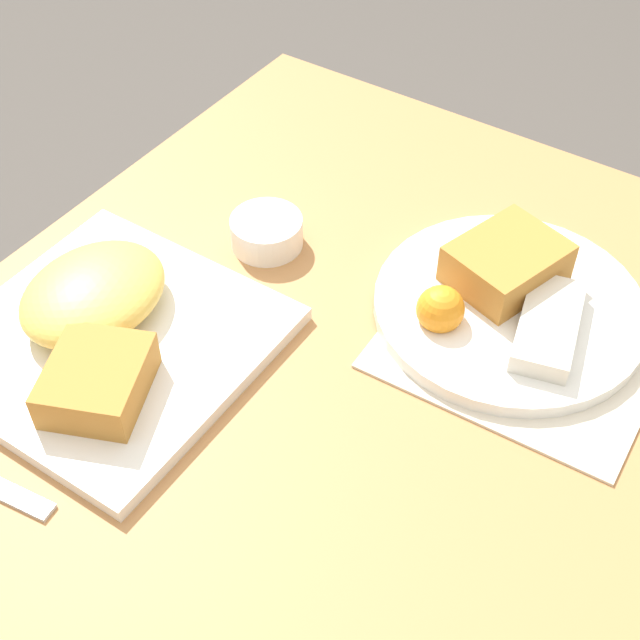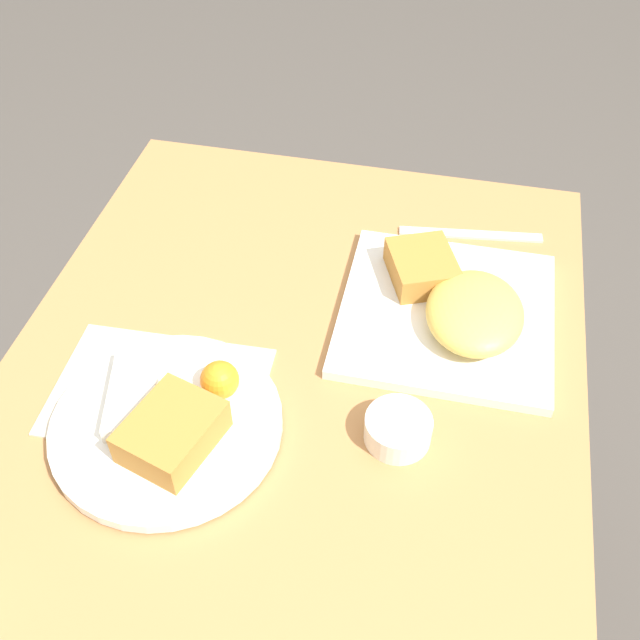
# 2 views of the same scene
# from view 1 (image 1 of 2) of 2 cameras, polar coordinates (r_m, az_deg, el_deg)

# --- Properties ---
(dining_table) EXTENTS (0.81, 0.68, 0.72)m
(dining_table) POSITION_cam_1_polar(r_m,az_deg,el_deg) (0.89, 0.65, -6.85)
(dining_table) COLOR #B27A47
(dining_table) RESTS_ON ground_plane
(menu_card) EXTENTS (0.18, 0.24, 0.00)m
(menu_card) POSITION_cam_1_polar(r_m,az_deg,el_deg) (0.81, 12.32, -2.42)
(menu_card) COLOR beige
(menu_card) RESTS_ON dining_table
(plate_square_near) EXTENTS (0.26, 0.26, 0.06)m
(plate_square_near) POSITION_cam_1_polar(r_m,az_deg,el_deg) (0.82, -13.77, -0.50)
(plate_square_near) COLOR white
(plate_square_near) RESTS_ON dining_table
(plate_oval_far) EXTENTS (0.25, 0.25, 0.05)m
(plate_oval_far) POSITION_cam_1_polar(r_m,az_deg,el_deg) (0.84, 11.91, 1.36)
(plate_oval_far) COLOR white
(plate_oval_far) RESTS_ON menu_card
(sauce_ramekin) EXTENTS (0.07, 0.07, 0.03)m
(sauce_ramekin) POSITION_cam_1_polar(r_m,az_deg,el_deg) (0.90, -3.44, 5.70)
(sauce_ramekin) COLOR white
(sauce_ramekin) RESTS_ON dining_table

